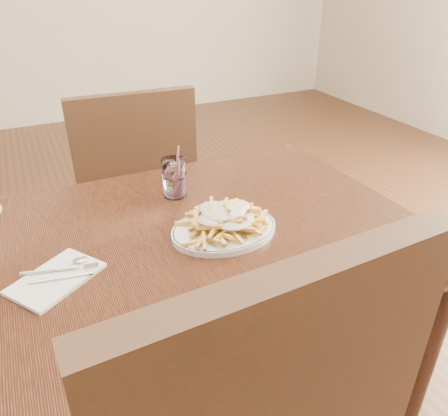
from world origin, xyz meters
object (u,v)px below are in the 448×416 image
fries_plate (224,230)px  water_glass (175,180)px  loaded_fries (224,215)px  table (181,261)px  chair_far (135,190)px

fries_plate → water_glass: size_ratio=2.01×
fries_plate → loaded_fries: 0.04m
fries_plate → water_glass: 0.25m
table → loaded_fries: loaded_fries is taller
table → water_glass: 0.25m
table → water_glass: water_glass is taller
fries_plate → water_glass: (-0.04, 0.24, 0.04)m
fries_plate → table: bearing=160.1°
chair_far → water_glass: 0.56m
table → fries_plate: bearing=-19.9°
fries_plate → loaded_fries: size_ratio=1.33×
chair_far → fries_plate: 0.77m
table → fries_plate: (0.10, -0.04, 0.09)m
loaded_fries → chair_far: bearing=93.3°
fries_plate → loaded_fries: loaded_fries is taller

